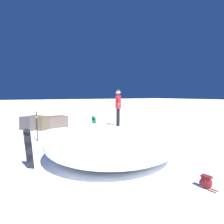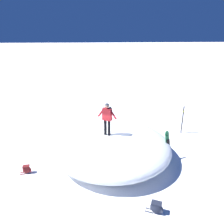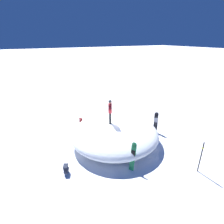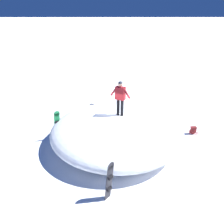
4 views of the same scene
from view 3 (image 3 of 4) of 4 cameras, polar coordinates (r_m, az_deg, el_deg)
ground at (r=12.77m, az=2.81°, el=-8.69°), size 240.00×240.00×0.00m
snow_mound at (r=12.03m, az=0.88°, el=-6.79°), size 8.38×8.40×1.44m
snowboarder_standing at (r=11.37m, az=-0.63°, el=0.74°), size 0.54×0.90×1.61m
snowboard_primary_upright at (r=13.69m, az=13.98°, el=-3.14°), size 0.35×0.34×1.60m
snowboard_secondary_upright at (r=9.82m, az=6.78°, el=-13.95°), size 0.43×0.41×1.60m
backpack_near at (r=15.16m, az=-10.03°, el=-2.74°), size 0.27×0.53×0.41m
backpack_far at (r=10.15m, az=-14.69°, el=-17.42°), size 0.47×0.68×0.47m
trail_marker_pole at (r=10.56m, az=26.80°, el=-12.75°), size 0.10×0.10×1.83m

